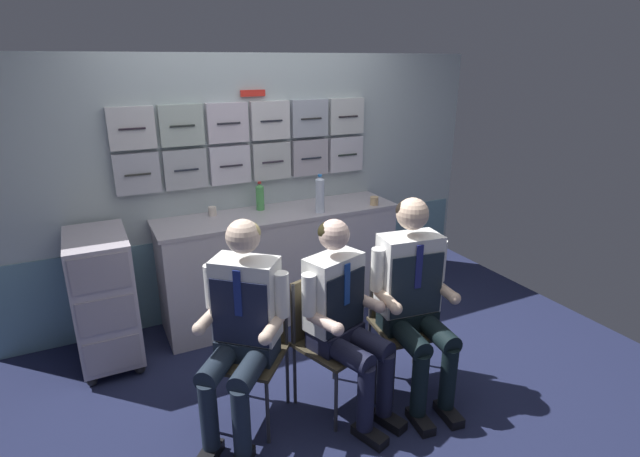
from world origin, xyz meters
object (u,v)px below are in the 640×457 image
(service_trolley, at_px, (104,296))
(crew_member_right, at_px, (344,313))
(folding_chair_near_trolley, at_px, (400,309))
(folding_chair_left, at_px, (254,336))
(water_bottle_clear, at_px, (260,197))
(coffee_cup_white, at_px, (374,201))
(crew_member_left, at_px, (242,321))
(folding_chair_right, at_px, (324,327))
(crew_member_near_trolley, at_px, (414,291))

(service_trolley, height_order, crew_member_right, crew_member_right)
(crew_member_right, relative_size, folding_chair_near_trolley, 1.48)
(service_trolley, bearing_deg, folding_chair_left, -51.31)
(service_trolley, height_order, folding_chair_left, service_trolley)
(water_bottle_clear, height_order, coffee_cup_white, water_bottle_clear)
(coffee_cup_white, bearing_deg, crew_member_left, -145.99)
(folding_chair_left, xyz_separation_m, folding_chair_right, (0.43, -0.10, 0.00))
(crew_member_near_trolley, relative_size, water_bottle_clear, 5.49)
(crew_member_left, height_order, crew_member_near_trolley, crew_member_near_trolley)
(folding_chair_left, distance_m, crew_member_left, 0.25)
(crew_member_left, relative_size, crew_member_right, 1.03)
(folding_chair_right, xyz_separation_m, crew_member_right, (0.05, -0.15, 0.16))
(folding_chair_near_trolley, height_order, water_bottle_clear, water_bottle_clear)
(crew_member_left, relative_size, crew_member_near_trolley, 0.98)
(crew_member_right, bearing_deg, coffee_cup_white, 51.07)
(crew_member_near_trolley, bearing_deg, folding_chair_left, 164.12)
(crew_member_right, bearing_deg, folding_chair_right, 108.32)
(folding_chair_left, relative_size, coffee_cup_white, 11.66)
(service_trolley, xyz_separation_m, coffee_cup_white, (2.19, -0.07, 0.44))
(service_trolley, relative_size, coffee_cup_white, 13.45)
(crew_member_left, bearing_deg, crew_member_near_trolley, -8.27)
(service_trolley, bearing_deg, crew_member_near_trolley, -35.50)
(crew_member_left, distance_m, crew_member_right, 0.60)
(folding_chair_near_trolley, distance_m, coffee_cup_white, 1.19)
(crew_member_right, height_order, folding_chair_near_trolley, crew_member_right)
(service_trolley, height_order, crew_member_near_trolley, crew_member_near_trolley)
(crew_member_near_trolley, bearing_deg, crew_member_left, 171.73)
(service_trolley, bearing_deg, crew_member_left, -58.29)
(folding_chair_left, relative_size, crew_member_near_trolley, 0.64)
(crew_member_left, bearing_deg, coffee_cup_white, 34.01)
(folding_chair_right, height_order, folding_chair_near_trolley, same)
(folding_chair_right, height_order, crew_member_near_trolley, crew_member_near_trolley)
(folding_chair_left, xyz_separation_m, water_bottle_clear, (0.49, 1.20, 0.51))
(folding_chair_right, relative_size, folding_chair_near_trolley, 1.00)
(folding_chair_left, height_order, water_bottle_clear, water_bottle_clear)
(folding_chair_left, distance_m, folding_chair_near_trolley, 1.00)
(folding_chair_left, relative_size, folding_chair_right, 1.00)
(service_trolley, height_order, crew_member_left, crew_member_left)
(folding_chair_near_trolley, bearing_deg, service_trolley, 148.31)
(crew_member_left, height_order, water_bottle_clear, crew_member_left)
(crew_member_near_trolley, distance_m, water_bottle_clear, 1.58)
(crew_member_right, relative_size, coffee_cup_white, 17.20)
(folding_chair_left, height_order, folding_chair_right, same)
(folding_chair_near_trolley, distance_m, crew_member_near_trolley, 0.26)
(folding_chair_near_trolley, xyz_separation_m, water_bottle_clear, (-0.50, 1.32, 0.51))
(crew_member_right, bearing_deg, crew_member_left, 167.31)
(folding_chair_right, xyz_separation_m, water_bottle_clear, (0.06, 1.30, 0.51))
(folding_chair_right, distance_m, crew_member_near_trolley, 0.61)
(crew_member_right, height_order, water_bottle_clear, crew_member_right)
(crew_member_left, xyz_separation_m, crew_member_near_trolley, (1.07, -0.16, 0.02))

